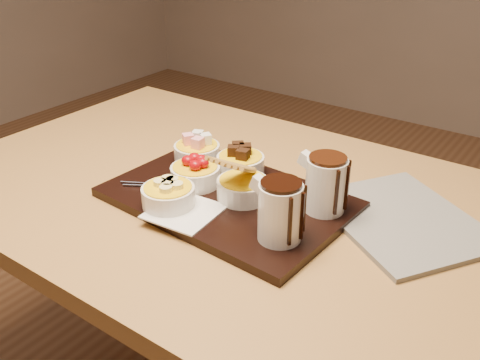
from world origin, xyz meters
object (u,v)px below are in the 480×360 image
Objects in this scene: pitcher_dark_chocolate at (280,212)px; pitcher_milk_chocolate at (326,185)px; newspaper at (402,219)px; dining_table at (221,227)px; bowl_strawberries at (195,175)px; serving_board at (228,199)px.

pitcher_dark_chocolate and pitcher_milk_chocolate have the same top height.
newspaper is at bearing 58.18° from pitcher_dark_chocolate.
pitcher_dark_chocolate is (0.21, -0.11, 0.17)m from dining_table.
serving_board is at bearing 0.37° from bowl_strawberries.
pitcher_dark_chocolate is 0.13m from pitcher_milk_chocolate.
pitcher_milk_chocolate is 0.34× the size of newspaper.
pitcher_dark_chocolate is at bearing -15.86° from bowl_strawberries.
pitcher_dark_chocolate is 0.34× the size of newspaper.
bowl_strawberries reaches higher than dining_table.
dining_table is at bearing -132.71° from newspaper.
pitcher_milk_chocolate is (0.23, 0.02, 0.17)m from dining_table.
serving_board is 1.53× the size of newspaper.
pitcher_milk_chocolate is at bearing -116.63° from newspaper.
dining_table is 4.00× the size of newspaper.
dining_table is at bearing 155.38° from pitcher_dark_chocolate.
pitcher_milk_chocolate is (0.02, 0.13, 0.00)m from pitcher_dark_chocolate.
bowl_strawberries is at bearing -127.75° from newspaper.
pitcher_milk_chocolate reaches higher than dining_table.
dining_table is 11.74× the size of pitcher_milk_chocolate.
bowl_strawberries is at bearing 167.35° from pitcher_dark_chocolate.
dining_table is 11.74× the size of pitcher_dark_chocolate.
pitcher_dark_chocolate reaches higher than dining_table.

